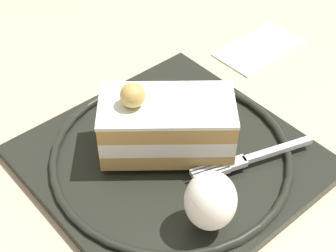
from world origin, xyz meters
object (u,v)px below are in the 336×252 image
cake_slice (162,126)px  fork (250,159)px  folded_napkin (259,48)px  dessert_plate (168,159)px  whipped_cream_dollop (211,201)px

cake_slice → fork: cake_slice is taller
fork → folded_napkin: 0.19m
dessert_plate → fork: size_ratio=2.32×
dessert_plate → folded_napkin: (0.17, 0.10, -0.01)m
fork → folded_napkin: fork is taller
folded_napkin → dessert_plate: bearing=-148.4°
whipped_cream_dollop → fork: 0.07m
whipped_cream_dollop → fork: bearing=30.2°
cake_slice → folded_napkin: size_ratio=1.26×
dessert_plate → fork: 0.07m
fork → cake_slice: bearing=139.5°
whipped_cream_dollop → folded_napkin: 0.25m
dessert_plate → whipped_cream_dollop: bearing=-95.1°
dessert_plate → folded_napkin: dessert_plate is taller
whipped_cream_dollop → folded_napkin: size_ratio=0.50×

